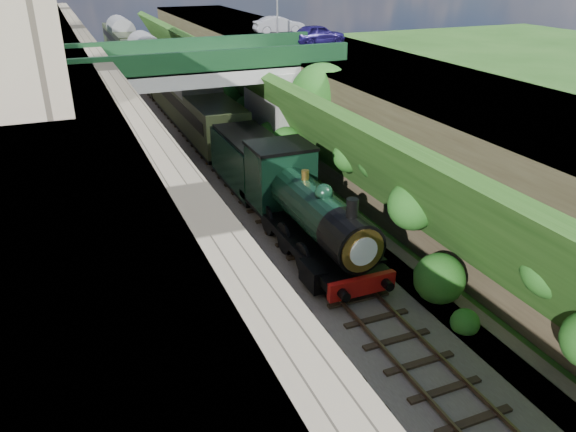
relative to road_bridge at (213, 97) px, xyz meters
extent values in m
plane|color=#1E4714|center=(-0.94, -24.00, -4.08)|extent=(160.00, 160.00, 0.00)
cube|color=#473F38|center=(-0.94, -4.00, -3.98)|extent=(10.00, 90.00, 0.20)
cube|color=#756B56|center=(-6.44, -4.00, -0.58)|extent=(1.00, 90.00, 7.00)
cube|color=#262628|center=(-9.94, -4.00, -0.58)|extent=(6.00, 90.00, 7.00)
cube|color=#262628|center=(8.56, -4.00, -0.95)|extent=(8.00, 90.00, 6.25)
cube|color=#1E4714|center=(4.06, -4.00, -1.38)|extent=(4.02, 90.00, 6.36)
sphere|color=#194C14|center=(4.22, -22.75, -0.91)|extent=(1.89, 1.89, 1.89)
sphere|color=#194C14|center=(2.97, -19.19, -2.94)|extent=(1.91, 1.91, 1.91)
sphere|color=#194C14|center=(3.86, -15.93, -1.49)|extent=(2.08, 2.08, 2.08)
sphere|color=#194C14|center=(4.29, -12.25, -0.79)|extent=(1.79, 1.79, 1.79)
sphere|color=#194C14|center=(4.06, -10.14, -1.18)|extent=(1.71, 1.71, 1.71)
sphere|color=#194C14|center=(4.74, -6.39, -0.06)|extent=(1.84, 1.84, 1.84)
sphere|color=#194C14|center=(3.33, -3.72, -2.36)|extent=(2.09, 2.09, 2.09)
sphere|color=#194C14|center=(3.18, -1.50, -2.59)|extent=(2.11, 2.11, 2.11)
sphere|color=#194C14|center=(3.81, 2.23, -1.57)|extent=(1.24, 1.24, 1.24)
sphere|color=#194C14|center=(3.51, 4.11, -2.06)|extent=(1.88, 1.88, 1.88)
sphere|color=#194C14|center=(3.63, 7.18, -1.87)|extent=(2.16, 2.16, 2.16)
sphere|color=#194C14|center=(4.85, 10.40, 0.12)|extent=(2.24, 2.24, 2.24)
sphere|color=#194C14|center=(2.78, 13.19, -3.26)|extent=(1.51, 1.51, 1.51)
sphere|color=#194C14|center=(3.81, 17.63, -1.57)|extent=(1.96, 1.96, 1.96)
cube|color=black|center=(-2.94, -4.00, -3.84)|extent=(2.50, 90.00, 0.07)
cube|color=brown|center=(-3.66, -4.00, -3.75)|extent=(0.08, 90.00, 0.14)
cube|color=brown|center=(-2.23, -4.00, -3.75)|extent=(0.08, 90.00, 0.14)
cube|color=black|center=(0.26, -4.00, -3.84)|extent=(2.50, 90.00, 0.07)
cube|color=brown|center=(-0.46, -4.00, -3.75)|extent=(0.08, 90.00, 0.14)
cube|color=brown|center=(0.97, -4.00, -3.75)|extent=(0.08, 90.00, 0.14)
cube|color=gray|center=(-0.44, 0.00, 1.62)|extent=(16.00, 6.00, 0.90)
cube|color=#174020|center=(-0.44, -2.85, 2.57)|extent=(16.00, 0.30, 1.20)
cube|color=#174020|center=(-0.44, 2.85, 2.57)|extent=(16.00, 0.30, 1.20)
cube|color=gray|center=(-6.44, 0.00, -1.23)|extent=(1.40, 6.40, 5.70)
cube|color=gray|center=(4.26, 0.00, -1.23)|extent=(2.40, 6.40, 5.70)
cube|color=gray|center=(-10.44, -10.00, 4.92)|extent=(4.00, 8.00, 4.00)
cylinder|color=black|center=(4.86, -5.22, -1.88)|extent=(0.30, 0.30, 4.40)
sphere|color=#194C14|center=(4.86, -5.22, 0.72)|extent=(3.60, 3.60, 3.60)
sphere|color=#194C14|center=(5.36, -4.42, 0.12)|extent=(2.40, 2.40, 2.40)
imported|color=#1A114E|center=(8.72, 3.59, 2.86)|extent=(4.22, 2.22, 1.37)
imported|color=#98989C|center=(8.57, 10.46, 2.84)|extent=(4.12, 1.68, 1.33)
cube|color=black|center=(0.26, -14.19, -3.58)|extent=(2.40, 8.40, 0.60)
cube|color=black|center=(0.26, -13.19, -3.03)|extent=(2.70, 10.00, 0.35)
cube|color=maroon|center=(0.26, -18.29, -3.13)|extent=(2.70, 0.25, 0.70)
cylinder|color=black|center=(0.26, -13.99, -1.73)|extent=(1.90, 5.60, 1.90)
cylinder|color=black|center=(0.26, -17.29, -1.73)|extent=(1.96, 1.80, 1.96)
cylinder|color=white|center=(0.26, -18.27, -1.73)|extent=(1.10, 0.05, 1.10)
cylinder|color=black|center=(0.26, -17.29, -0.53)|extent=(0.44, 0.44, 0.90)
sphere|color=black|center=(0.26, -14.99, -0.73)|extent=(0.76, 0.76, 0.76)
cylinder|color=#A57F33|center=(0.26, -13.19, -0.63)|extent=(0.32, 0.32, 0.50)
cube|color=black|center=(0.26, -10.39, -1.58)|extent=(2.75, 2.40, 2.80)
cube|color=black|center=(0.26, -10.39, -0.13)|extent=(2.85, 2.50, 0.15)
cube|color=black|center=(-0.99, -16.79, -3.23)|extent=(0.60, 1.40, 0.90)
cube|color=black|center=(1.51, -16.79, -3.23)|extent=(0.60, 1.40, 0.90)
cube|color=black|center=(0.26, -5.99, -3.63)|extent=(2.30, 6.00, 0.50)
cube|color=black|center=(0.26, -5.99, -3.38)|extent=(2.60, 6.00, 0.50)
cube|color=black|center=(0.26, -5.99, -2.18)|extent=(2.70, 6.00, 2.40)
cube|color=black|center=(0.26, -5.99, -0.93)|extent=(2.50, 5.60, 0.20)
cube|color=black|center=(0.26, 6.61, -3.68)|extent=(2.30, 17.00, 0.40)
cube|color=black|center=(0.26, 6.61, -3.43)|extent=(2.50, 17.00, 0.50)
cube|color=#272E1A|center=(0.26, 6.61, -1.93)|extent=(2.80, 18.00, 2.70)
cube|color=slate|center=(0.26, 6.61, -0.43)|extent=(2.90, 18.00, 0.50)
cube|color=black|center=(0.26, 25.41, -3.68)|extent=(2.30, 17.00, 0.40)
cube|color=black|center=(0.26, 25.41, -3.43)|extent=(2.50, 17.00, 0.50)
cube|color=#272E1A|center=(0.26, 25.41, -1.93)|extent=(2.80, 18.00, 2.70)
cube|color=slate|center=(0.26, 25.41, -0.43)|extent=(2.90, 18.00, 0.50)
cube|color=black|center=(0.26, 44.21, -3.68)|extent=(2.30, 17.00, 0.40)
cube|color=black|center=(0.26, 44.21, -3.43)|extent=(2.50, 17.00, 0.50)
cube|color=#272E1A|center=(0.26, 44.21, -1.93)|extent=(2.80, 18.00, 2.70)
cube|color=slate|center=(0.26, 44.21, -0.43)|extent=(2.90, 18.00, 0.50)
camera|label=1|loc=(-8.97, -33.36, 7.74)|focal=35.00mm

